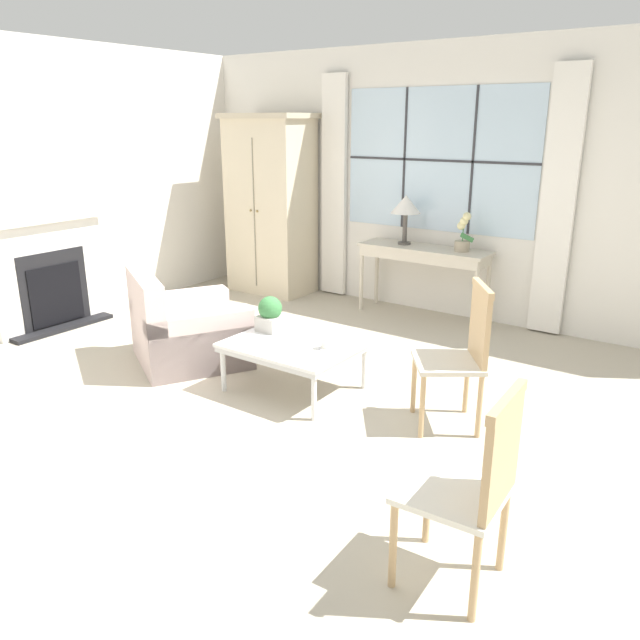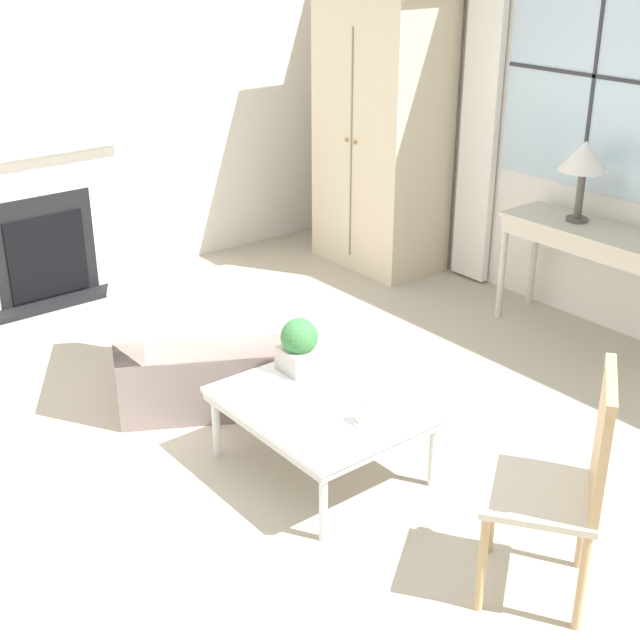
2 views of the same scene
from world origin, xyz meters
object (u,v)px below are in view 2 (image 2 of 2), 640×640
armoire (382,131)px  potted_plant_small (299,345)px  console_table (605,245)px  coffee_table (322,408)px  fireplace (35,208)px  side_chair_wooden (569,475)px  armchair_upholstered (191,347)px  table_lamp (584,159)px  pillar_candle (364,415)px

armoire → potted_plant_small: size_ratio=7.32×
console_table → coffee_table: (0.05, -2.32, -0.32)m
console_table → coffee_table: 2.35m
fireplace → armoire: fireplace is taller
coffee_table → side_chair_wooden: bearing=8.5°
armchair_upholstered → side_chair_wooden: size_ratio=1.23×
armoire → potted_plant_small: 2.79m
console_table → table_lamp: bearing=173.3°
side_chair_wooden → fireplace: bearing=-175.0°
armoire → side_chair_wooden: 3.97m
armoire → fireplace: bearing=-110.9°
coffee_table → table_lamp: bearing=97.4°
fireplace → table_lamp: fireplace is taller
armoire → potted_plant_small: (1.74, -2.13, -0.52)m
table_lamp → armchair_upholstered: size_ratio=0.42×
table_lamp → armchair_upholstered: bearing=-109.3°
potted_plant_small → pillar_candle: size_ratio=2.55×
console_table → potted_plant_small: 2.23m
armoire → console_table: armoire is taller
side_chair_wooden → coffee_table: bearing=-171.5°
side_chair_wooden → coffee_table: size_ratio=1.04×
potted_plant_small → side_chair_wooden: bearing=2.8°
table_lamp → coffee_table: size_ratio=0.54×
side_chair_wooden → potted_plant_small: (-1.62, -0.08, -0.03)m
fireplace → coffee_table: fireplace is taller
coffee_table → pillar_candle: pillar_candle is taller
armoire → coffee_table: (2.06, -2.24, -0.70)m
table_lamp → side_chair_wooden: bearing=-53.5°
armoire → console_table: (2.01, 0.08, -0.39)m
fireplace → armoire: 2.62m
side_chair_wooden → pillar_candle: bearing=-170.4°
coffee_table → pillar_candle: 0.30m
table_lamp → coffee_table: bearing=-82.6°
fireplace → potted_plant_small: (2.66, 0.30, -0.15)m
potted_plant_small → table_lamp: bearing=89.5°
console_table → coffee_table: size_ratio=1.44×
fireplace → console_table: fireplace is taller
console_table → armchair_upholstered: armchair_upholstered is taller
console_table → table_lamp: (-0.25, 0.03, 0.50)m
potted_plant_small → pillar_candle: potted_plant_small is taller
armchair_upholstered → coffee_table: (1.15, 0.05, 0.09)m
fireplace → pillar_candle: bearing=3.6°
coffee_table → pillar_candle: bearing=4.6°
armchair_upholstered → pillar_candle: bearing=3.0°
fireplace → potted_plant_small: bearing=6.4°
armoire → side_chair_wooden: bearing=-31.4°
fireplace → armchair_upholstered: 1.89m
armchair_upholstered → pillar_candle: size_ratio=10.93×
armchair_upholstered → side_chair_wooden: (2.45, 0.24, 0.31)m
console_table → coffee_table: bearing=-88.7°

